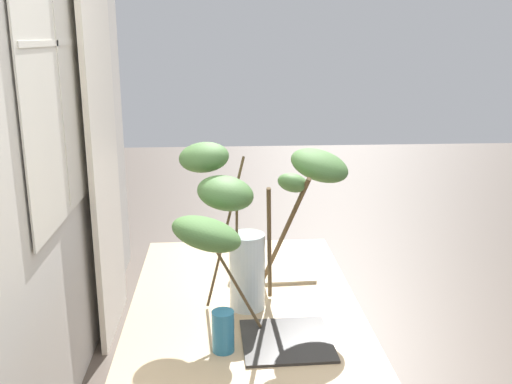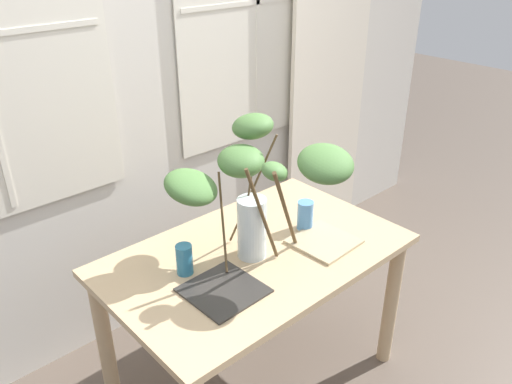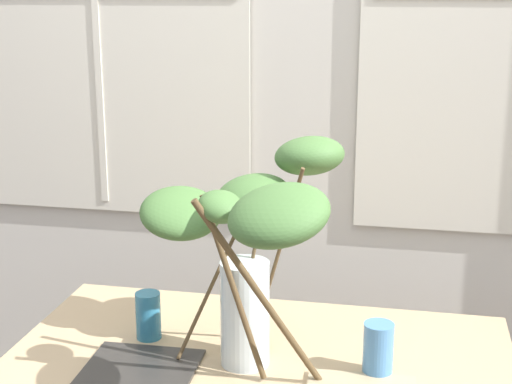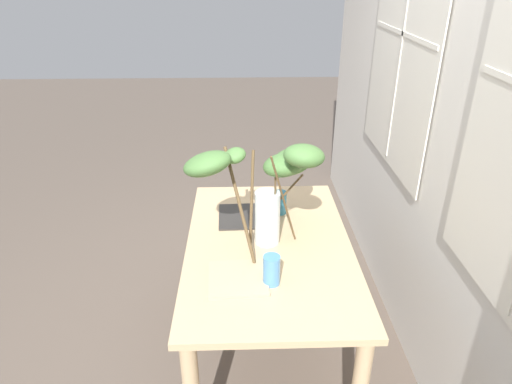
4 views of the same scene
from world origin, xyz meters
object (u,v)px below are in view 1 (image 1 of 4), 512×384
Objects in this scene: drinking_glass_blue_left at (223,331)px; plate_square_right at (279,270)px; vase_with_branches at (246,210)px; dining_table at (245,335)px; plate_square_left at (287,340)px; drinking_glass_blue_right at (243,254)px.

plate_square_right is (0.58, -0.23, -0.06)m from drinking_glass_blue_left.
vase_with_branches is at bearing 154.02° from plate_square_right.
drinking_glass_blue_left is (-0.31, 0.08, 0.19)m from dining_table.
dining_table is 0.34m from plate_square_right.
plate_square_right is at bearing -3.42° from plate_square_left.
dining_table is at bearing 23.38° from plate_square_left.
plate_square_right is (0.29, -0.14, -0.35)m from vase_with_branches.
drinking_glass_blue_left reaches higher than dining_table.
vase_with_branches is at bearing 24.03° from plate_square_left.
vase_with_branches is (-0.02, -0.01, 0.48)m from dining_table.
plate_square_right reaches higher than plate_square_left.
drinking_glass_blue_right is at bearing 78.39° from plate_square_right.
plate_square_right reaches higher than dining_table.
plate_square_left is at bearing -78.68° from drinking_glass_blue_left.
plate_square_right is (-0.03, -0.14, -0.06)m from drinking_glass_blue_right.
drinking_glass_blue_left reaches higher than plate_square_left.
dining_table is at bearing 178.67° from drinking_glass_blue_right.
plate_square_right is at bearing -21.42° from drinking_glass_blue_left.
drinking_glass_blue_left is at bearing 172.03° from drinking_glass_blue_right.
vase_with_branches is 5.11× the size of drinking_glass_blue_right.
vase_with_branches reaches higher than plate_square_left.
plate_square_right is (0.27, -0.15, 0.13)m from dining_table.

